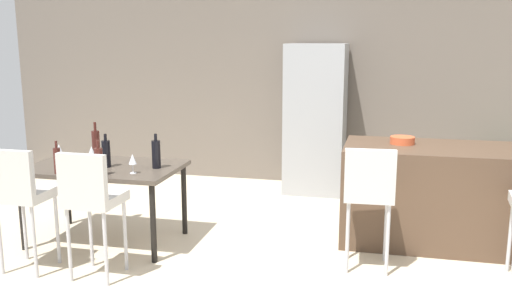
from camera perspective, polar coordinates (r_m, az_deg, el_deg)
ground_plane at (r=4.97m, az=9.03°, el=-11.03°), size 10.00×10.00×0.00m
back_wall at (r=7.36m, az=11.13°, el=7.91°), size 10.00×0.12×2.90m
kitchen_island at (r=5.54m, az=17.29°, el=-4.00°), size 1.61×0.89×0.92m
bar_chair_left at (r=4.66m, az=11.44°, el=-3.58°), size 0.42×0.42×1.05m
dining_table at (r=5.42m, az=-15.17°, el=-1.90°), size 1.40×0.87×0.74m
dining_chair_near at (r=4.93m, az=-22.84°, el=-3.45°), size 0.40×0.40×1.05m
dining_chair_far at (r=4.59m, az=-16.45°, el=-4.08°), size 0.41×0.41×1.05m
wine_bottle_near at (r=5.82m, az=-15.97°, el=1.03°), size 0.08×0.08×0.35m
wine_bottle_end at (r=5.31m, az=-15.00°, el=0.01°), size 0.08×0.08×0.31m
wine_bottle_right at (r=5.17m, az=-10.12°, el=-0.04°), size 0.08×0.08×0.32m
wine_bottle_corner at (r=5.00m, az=-15.70°, el=-0.77°), size 0.07×0.07×0.31m
wine_bottle_middle at (r=5.19m, az=-19.57°, el=-0.66°), size 0.06×0.06×0.29m
wine_glass_left at (r=5.67m, az=-19.39°, el=0.41°), size 0.07×0.07×0.17m
wine_glass_far at (r=5.47m, az=-16.38°, el=0.21°), size 0.07×0.07×0.17m
wine_glass_inner at (r=5.01m, az=-12.45°, el=-0.60°), size 0.07×0.07×0.17m
refrigerator at (r=7.03m, az=6.10°, el=3.54°), size 0.72×0.68×1.84m
fruit_bowl at (r=5.49m, az=14.66°, el=1.31°), size 0.23×0.23×0.07m
potted_plant at (r=7.20m, az=24.63°, el=-1.54°), size 0.46×0.46×0.66m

